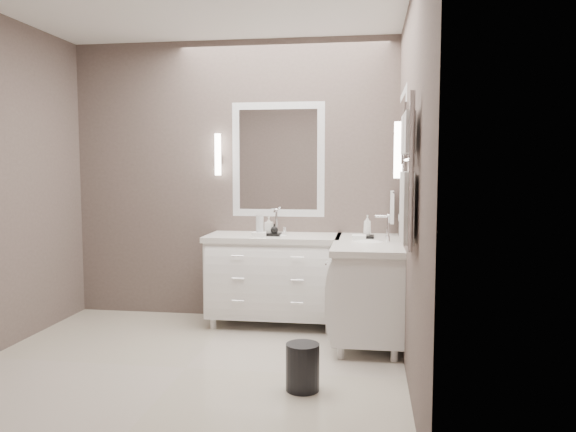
# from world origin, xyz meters

# --- Properties ---
(floor) EXTENTS (3.20, 3.00, 0.01)m
(floor) POSITION_xyz_m (0.00, 0.00, -0.01)
(floor) COLOR beige
(floor) RESTS_ON ground
(wall_back) EXTENTS (3.20, 0.01, 2.70)m
(wall_back) POSITION_xyz_m (0.00, 1.50, 1.35)
(wall_back) COLOR #564945
(wall_back) RESTS_ON floor
(wall_front) EXTENTS (3.20, 0.01, 2.70)m
(wall_front) POSITION_xyz_m (0.00, -1.50, 1.35)
(wall_front) COLOR #564945
(wall_front) RESTS_ON floor
(wall_right) EXTENTS (0.01, 3.00, 2.70)m
(wall_right) POSITION_xyz_m (1.60, 0.00, 1.35)
(wall_right) COLOR #564945
(wall_right) RESTS_ON floor
(vanity_back) EXTENTS (1.24, 0.59, 0.97)m
(vanity_back) POSITION_xyz_m (0.45, 1.23, 0.49)
(vanity_back) COLOR white
(vanity_back) RESTS_ON floor
(vanity_right) EXTENTS (0.59, 1.24, 0.97)m
(vanity_right) POSITION_xyz_m (1.33, 0.90, 0.49)
(vanity_right) COLOR white
(vanity_right) RESTS_ON floor
(mirror_back) EXTENTS (0.90, 0.02, 1.10)m
(mirror_back) POSITION_xyz_m (0.45, 1.49, 1.55)
(mirror_back) COLOR white
(mirror_back) RESTS_ON wall_back
(mirror_right) EXTENTS (0.02, 0.90, 1.10)m
(mirror_right) POSITION_xyz_m (1.59, 0.80, 1.55)
(mirror_right) COLOR white
(mirror_right) RESTS_ON wall_right
(sconce_back) EXTENTS (0.06, 0.06, 0.40)m
(sconce_back) POSITION_xyz_m (-0.13, 1.43, 1.59)
(sconce_back) COLOR white
(sconce_back) RESTS_ON wall_back
(sconce_right) EXTENTS (0.06, 0.06, 0.40)m
(sconce_right) POSITION_xyz_m (1.53, 0.22, 1.59)
(sconce_right) COLOR white
(sconce_right) RESTS_ON wall_right
(towel_bar_corner) EXTENTS (0.03, 0.22, 0.30)m
(towel_bar_corner) POSITION_xyz_m (1.54, 1.36, 1.12)
(towel_bar_corner) COLOR white
(towel_bar_corner) RESTS_ON wall_right
(towel_ladder) EXTENTS (0.06, 0.58, 0.90)m
(towel_ladder) POSITION_xyz_m (1.55, -0.40, 1.39)
(towel_ladder) COLOR white
(towel_ladder) RESTS_ON wall_right
(waste_bin) EXTENTS (0.29, 0.29, 0.31)m
(waste_bin) POSITION_xyz_m (0.90, -0.28, 0.16)
(waste_bin) COLOR black
(waste_bin) RESTS_ON floor
(amenity_tray_back) EXTENTS (0.17, 0.13, 0.03)m
(amenity_tray_back) POSITION_xyz_m (0.44, 1.17, 0.86)
(amenity_tray_back) COLOR black
(amenity_tray_back) RESTS_ON vanity_back
(amenity_tray_right) EXTENTS (0.12, 0.16, 0.02)m
(amenity_tray_right) POSITION_xyz_m (1.31, 1.12, 0.86)
(amenity_tray_right) COLOR black
(amenity_tray_right) RESTS_ON vanity_right
(water_bottle) EXTENTS (0.08, 0.08, 0.20)m
(water_bottle) POSITION_xyz_m (0.35, 1.08, 0.95)
(water_bottle) COLOR silver
(water_bottle) RESTS_ON vanity_back
(soap_bottle_a) EXTENTS (0.07, 0.07, 0.15)m
(soap_bottle_a) POSITION_xyz_m (0.41, 1.19, 0.95)
(soap_bottle_a) COLOR white
(soap_bottle_a) RESTS_ON amenity_tray_back
(soap_bottle_b) EXTENTS (0.08, 0.08, 0.09)m
(soap_bottle_b) POSITION_xyz_m (0.47, 1.14, 0.92)
(soap_bottle_b) COLOR black
(soap_bottle_b) RESTS_ON amenity_tray_back
(soap_bottle_c) EXTENTS (0.08, 0.08, 0.18)m
(soap_bottle_c) POSITION_xyz_m (1.31, 1.12, 0.96)
(soap_bottle_c) COLOR white
(soap_bottle_c) RESTS_ON amenity_tray_right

